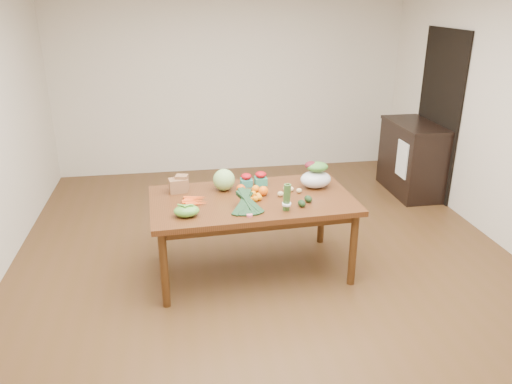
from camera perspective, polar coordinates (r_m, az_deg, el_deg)
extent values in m
plane|color=#52351C|center=(4.92, 1.46, -8.56)|extent=(6.00, 6.00, 0.00)
cube|color=beige|center=(7.30, -2.94, 12.80)|extent=(5.00, 0.02, 2.70)
cube|color=beige|center=(1.82, 20.84, -18.36)|extent=(5.00, 0.02, 2.70)
cube|color=#512713|center=(4.69, -0.45, -4.93)|extent=(1.87, 1.10, 0.75)
cube|color=black|center=(6.79, 20.10, 8.27)|extent=(0.02, 1.00, 2.10)
cube|color=black|center=(6.87, 17.35, 3.70)|extent=(0.52, 1.02, 0.94)
cube|color=white|center=(6.51, 16.35, 3.60)|extent=(0.02, 0.28, 0.45)
sphere|color=#88B166|center=(4.69, -3.68, 1.40)|extent=(0.21, 0.21, 0.21)
sphere|color=#DD4B0D|center=(4.63, -1.74, 0.37)|extent=(0.09, 0.09, 0.09)
sphere|color=orange|center=(4.64, -0.04, 0.36)|extent=(0.07, 0.07, 0.07)
sphere|color=orange|center=(4.58, 0.84, 0.14)|extent=(0.09, 0.09, 0.09)
ellipsoid|color=#68A136|center=(4.19, -7.95, -2.15)|extent=(0.22, 0.16, 0.10)
ellipsoid|color=tan|center=(4.56, 2.82, -0.22)|extent=(0.06, 0.05, 0.05)
ellipsoid|color=tan|center=(4.57, 3.63, -0.22)|extent=(0.06, 0.05, 0.05)
ellipsoid|color=#DDBA7F|center=(4.68, 4.01, 0.33)|extent=(0.06, 0.05, 0.05)
ellipsoid|color=#D7C97C|center=(4.71, 3.41, 0.42)|extent=(0.05, 0.04, 0.04)
ellipsoid|color=tan|center=(4.66, 4.95, 0.15)|extent=(0.05, 0.05, 0.05)
ellipsoid|color=black|center=(4.36, 5.24, -1.31)|extent=(0.08, 0.10, 0.06)
ellipsoid|color=black|center=(4.46, 5.99, -0.79)|extent=(0.08, 0.10, 0.06)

